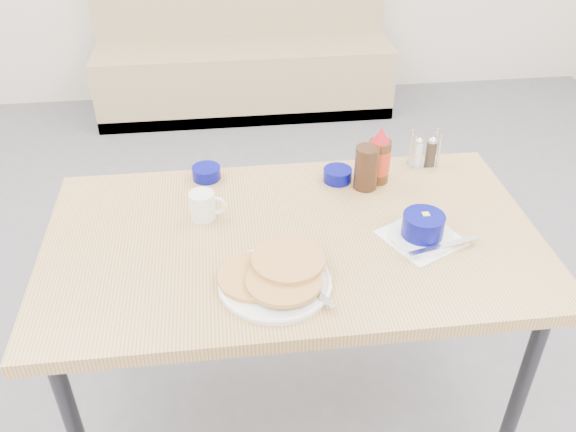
{
  "coord_description": "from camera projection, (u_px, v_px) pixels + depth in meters",
  "views": [
    {
      "loc": [
        -0.18,
        -1.12,
        1.8
      ],
      "look_at": [
        -0.01,
        0.26,
        0.82
      ],
      "focal_mm": 38.0,
      "sensor_mm": 36.0,
      "label": 1
    }
  ],
  "objects": [
    {
      "name": "syrup_bottle",
      "position": [
        379.0,
        158.0,
        1.92
      ],
      "size": [
        0.07,
        0.07,
        0.19
      ],
      "rotation": [
        0.0,
        0.0,
        -0.21
      ],
      "color": "#47230F",
      "rests_on": "dining_table"
    },
    {
      "name": "grits_setting",
      "position": [
        423.0,
        229.0,
        1.7
      ],
      "size": [
        0.28,
        0.26,
        0.08
      ],
      "rotation": [
        0.0,
        0.0,
        0.46
      ],
      "color": "white",
      "rests_on": "dining_table"
    },
    {
      "name": "butter_bowl",
      "position": [
        338.0,
        175.0,
        1.96
      ],
      "size": [
        0.09,
        0.09,
        0.04
      ],
      "rotation": [
        0.0,
        0.0,
        0.19
      ],
      "color": "#04076E",
      "rests_on": "dining_table"
    },
    {
      "name": "amber_tumbler",
      "position": [
        366.0,
        168.0,
        1.9
      ],
      "size": [
        0.09,
        0.09,
        0.14
      ],
      "primitive_type": "cylinder",
      "rotation": [
        0.0,
        0.0,
        0.31
      ],
      "color": "#331D10",
      "rests_on": "dining_table"
    },
    {
      "name": "pancake_plate",
      "position": [
        276.0,
        277.0,
        1.55
      ],
      "size": [
        0.29,
        0.29,
        0.05
      ],
      "rotation": [
        0.0,
        0.0,
        0.17
      ],
      "color": "white",
      "rests_on": "dining_table"
    },
    {
      "name": "booth_bench",
      "position": [
        244.0,
        56.0,
        4.02
      ],
      "size": [
        1.9,
        0.56,
        1.22
      ],
      "color": "tan",
      "rests_on": "ground"
    },
    {
      "name": "creamer_bowl",
      "position": [
        206.0,
        173.0,
        1.97
      ],
      "size": [
        0.09,
        0.09,
        0.04
      ],
      "rotation": [
        0.0,
        0.0,
        -0.21
      ],
      "color": "#04076E",
      "rests_on": "dining_table"
    },
    {
      "name": "condiment_caddy",
      "position": [
        424.0,
        154.0,
        2.03
      ],
      "size": [
        0.1,
        0.06,
        0.12
      ],
      "rotation": [
        0.0,
        0.0,
        -0.02
      ],
      "color": "silver",
      "rests_on": "dining_table"
    },
    {
      "name": "dining_table",
      "position": [
        293.0,
        252.0,
        1.76
      ],
      "size": [
        1.4,
        0.8,
        0.76
      ],
      "color": "tan",
      "rests_on": "ground"
    },
    {
      "name": "coffee_mug",
      "position": [
        204.0,
        205.0,
        1.78
      ],
      "size": [
        0.11,
        0.07,
        0.08
      ],
      "rotation": [
        0.0,
        0.0,
        -0.15
      ],
      "color": "white",
      "rests_on": "dining_table"
    }
  ]
}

